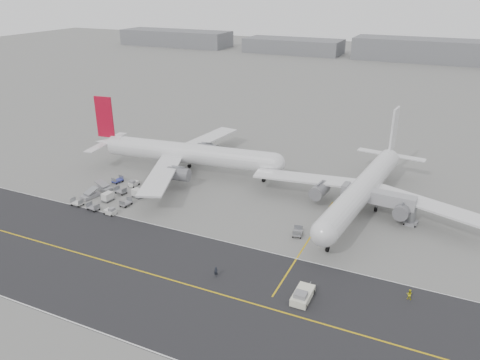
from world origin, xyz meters
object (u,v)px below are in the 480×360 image
at_px(pushback_tug, 302,295).
at_px(ground_crew_a, 216,272).
at_px(airliner_b, 364,188).
at_px(ground_crew_b, 409,294).
at_px(airliner_a, 185,153).
at_px(jet_bridge, 379,199).

bearing_deg(pushback_tug, ground_crew_a, -179.57).
relative_size(airliner_b, ground_crew_b, 29.08).
xyz_separation_m(airliner_a, jet_bridge, (52.61, -5.01, -1.11)).
bearing_deg(airliner_a, jet_bridge, -102.13).
relative_size(pushback_tug, ground_crew_a, 3.80).
distance_m(airliner_b, pushback_tug, 38.16).
height_order(pushback_tug, jet_bridge, jet_bridge).
bearing_deg(airliner_a, airliner_b, -99.72).
distance_m(pushback_tug, ground_crew_a, 15.97).
relative_size(pushback_tug, jet_bridge, 0.43).
bearing_deg(pushback_tug, airliner_b, 86.81).
bearing_deg(airliner_b, ground_crew_b, -59.37).
xyz_separation_m(airliner_b, pushback_tug, (-2.16, -37.83, -4.52)).
xyz_separation_m(airliner_a, pushback_tug, (46.47, -40.41, -4.70)).
bearing_deg(ground_crew_b, pushback_tug, 28.72).
height_order(airliner_b, jet_bridge, airliner_b).
distance_m(airliner_b, jet_bridge, 4.76).
relative_size(jet_bridge, ground_crew_a, 8.76).
bearing_deg(ground_crew_b, jet_bridge, -67.25).
relative_size(airliner_a, jet_bridge, 3.28).
bearing_deg(airliner_b, ground_crew_a, -109.41).
xyz_separation_m(airliner_b, ground_crew_b, (13.79, -30.26, -4.46)).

